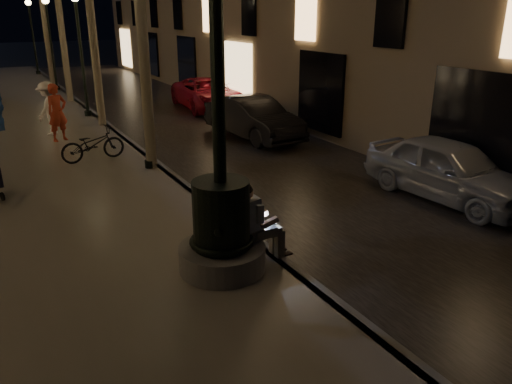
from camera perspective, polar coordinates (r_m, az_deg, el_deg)
ground at (r=20.41m, az=-17.15°, el=7.39°), size 120.00×120.00×0.00m
cobble_lane at (r=21.20m, az=-9.18°, el=8.49°), size 6.00×45.00×0.02m
curb_strip at (r=20.39m, az=-17.18°, el=7.66°), size 0.25×45.00×0.20m
fountain_lamppost at (r=7.81m, az=-4.02°, el=-2.17°), size 1.40×1.40×5.21m
seated_man_laptop at (r=8.17m, az=-0.07°, el=-3.24°), size 1.01×0.34×1.38m
lamp_curb_a at (r=13.14m, az=-12.96°, el=15.53°), size 0.36×0.36×4.81m
lamp_curb_b at (r=20.93m, az=-19.55°, el=16.41°), size 0.36×0.36×4.81m
lamp_curb_c at (r=28.83m, az=-22.56°, el=16.75°), size 0.36×0.36×4.81m
lamp_curb_d at (r=36.77m, az=-24.28°, el=16.92°), size 0.36×0.36×4.81m
car_front at (r=12.33m, az=21.22°, el=2.41°), size 1.95×4.26×1.42m
car_second at (r=17.25m, az=-0.33°, el=8.48°), size 1.90×4.40×1.41m
car_third at (r=22.70m, az=-5.56°, el=11.11°), size 2.64×5.03×1.35m
pedestrian_red at (r=17.24m, az=-21.76°, el=8.44°), size 0.78×0.66×1.82m
pedestrian_white at (r=18.28m, az=-22.62°, el=8.83°), size 1.20×1.31×1.77m
bicycle at (r=14.63m, az=-18.17°, el=5.20°), size 1.81×0.79×0.92m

